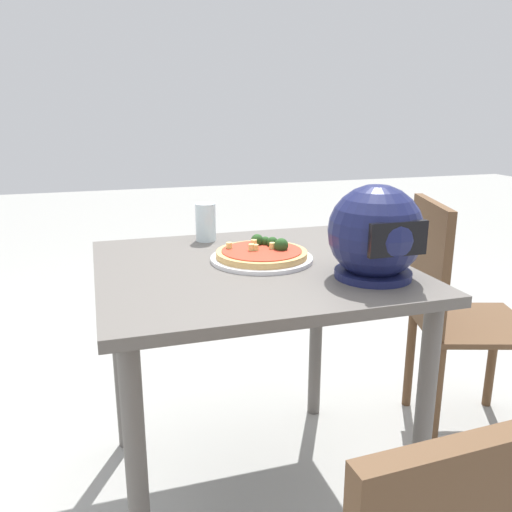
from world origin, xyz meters
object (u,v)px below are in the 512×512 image
Objects in this scene: pizza at (263,252)px; chair_side at (450,307)px; drinking_glass at (206,222)px; motorcycle_helmet at (375,234)px; dining_table at (250,300)px.

chair_side is at bearing -174.08° from pizza.
drinking_glass is 0.14× the size of chair_side.
motorcycle_helmet reaches higher than chair_side.
chair_side reaches higher than pizza.
pizza is at bearing 5.92° from chair_side.
pizza is 0.30× the size of chair_side.
chair_side is (-0.80, -0.11, -0.15)m from dining_table.
motorcycle_helmet is at bearing 122.52° from drinking_glass.
drinking_glass is 0.95m from chair_side.
dining_table is 3.48× the size of motorcycle_helmet.
pizza is (-0.05, -0.03, 0.14)m from dining_table.
chair_side is (-0.87, 0.21, -0.33)m from drinking_glass.
pizza is at bearing -46.90° from motorcycle_helmet.
dining_table is 3.21× the size of pizza.
pizza is 2.11× the size of drinking_glass.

